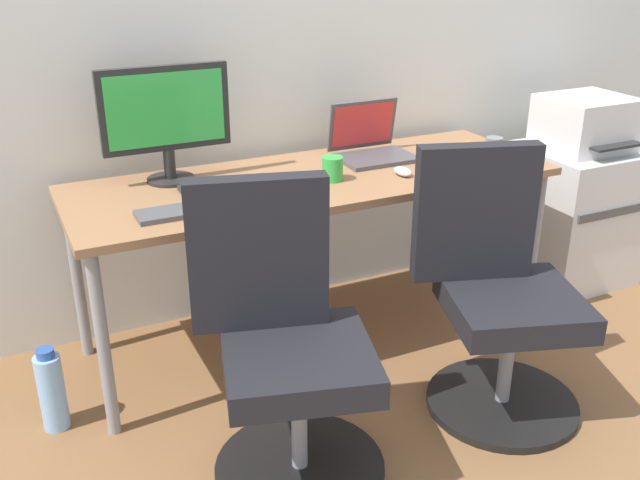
% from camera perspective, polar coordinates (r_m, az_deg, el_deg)
% --- Properties ---
extents(ground_plane, '(5.28, 5.28, 0.00)m').
position_cam_1_polar(ground_plane, '(3.10, -0.40, -7.55)').
color(ground_plane, brown).
extents(back_wall, '(4.40, 0.04, 2.60)m').
position_cam_1_polar(back_wall, '(3.05, -3.92, 17.83)').
color(back_wall, silver).
rests_on(back_wall, ground).
extents(desk, '(1.89, 0.66, 0.71)m').
position_cam_1_polar(desk, '(2.82, -0.44, 3.91)').
color(desk, '#996B47').
rests_on(desk, ground).
extents(office_chair_left, '(0.54, 0.54, 0.94)m').
position_cam_1_polar(office_chair_left, '(2.20, -2.78, -8.66)').
color(office_chair_left, black).
rests_on(office_chair_left, ground).
extents(office_chair_right, '(0.55, 0.55, 0.94)m').
position_cam_1_polar(office_chair_right, '(2.57, 13.85, -4.36)').
color(office_chair_right, black).
rests_on(office_chair_right, ground).
extents(side_cabinet, '(0.50, 0.52, 0.65)m').
position_cam_1_polar(side_cabinet, '(3.70, 19.28, 1.99)').
color(side_cabinet, silver).
rests_on(side_cabinet, ground).
extents(printer, '(0.38, 0.40, 0.24)m').
position_cam_1_polar(printer, '(3.57, 20.24, 8.67)').
color(printer, silver).
rests_on(printer, side_cabinet).
extents(water_bottle_on_floor, '(0.09, 0.09, 0.31)m').
position_cam_1_polar(water_bottle_on_floor, '(2.67, -20.43, -11.09)').
color(water_bottle_on_floor, '#8CBFF2').
rests_on(water_bottle_on_floor, ground).
extents(desktop_monitor, '(0.48, 0.18, 0.43)m').
position_cam_1_polar(desktop_monitor, '(2.74, -12.10, 9.56)').
color(desktop_monitor, '#262626').
rests_on(desktop_monitor, desk).
extents(open_laptop, '(0.31, 0.26, 0.23)m').
position_cam_1_polar(open_laptop, '(3.04, 4.02, 7.56)').
color(open_laptop, '#4C4C51').
rests_on(open_laptop, desk).
extents(keyboard_by_monitor, '(0.34, 0.12, 0.02)m').
position_cam_1_polar(keyboard_by_monitor, '(2.47, -10.45, 2.31)').
color(keyboard_by_monitor, '#515156').
rests_on(keyboard_by_monitor, desk).
extents(keyboard_by_laptop, '(0.34, 0.12, 0.02)m').
position_cam_1_polar(keyboard_by_laptop, '(2.69, -7.40, 4.28)').
color(keyboard_by_laptop, '#2D2D2D').
rests_on(keyboard_by_laptop, desk).
extents(mouse_by_monitor, '(0.06, 0.10, 0.03)m').
position_cam_1_polar(mouse_by_monitor, '(2.82, 6.56, 5.41)').
color(mouse_by_monitor, silver).
rests_on(mouse_by_monitor, desk).
extents(mouse_by_laptop, '(0.06, 0.10, 0.03)m').
position_cam_1_polar(mouse_by_laptop, '(2.86, 8.95, 5.51)').
color(mouse_by_laptop, '#2D2D2D').
rests_on(mouse_by_laptop, desk).
extents(coffee_mug, '(0.08, 0.08, 0.09)m').
position_cam_1_polar(coffee_mug, '(2.74, 0.99, 5.65)').
color(coffee_mug, green).
rests_on(coffee_mug, desk).
extents(pen_cup, '(0.07, 0.07, 0.10)m').
position_cam_1_polar(pen_cup, '(3.04, 13.55, 6.93)').
color(pen_cup, slate).
rests_on(pen_cup, desk).
extents(notebook, '(0.21, 0.15, 0.03)m').
position_cam_1_polar(notebook, '(3.14, 10.92, 6.91)').
color(notebook, orange).
rests_on(notebook, desk).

